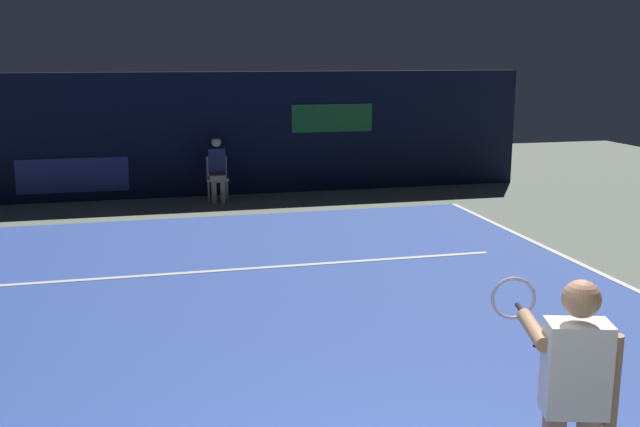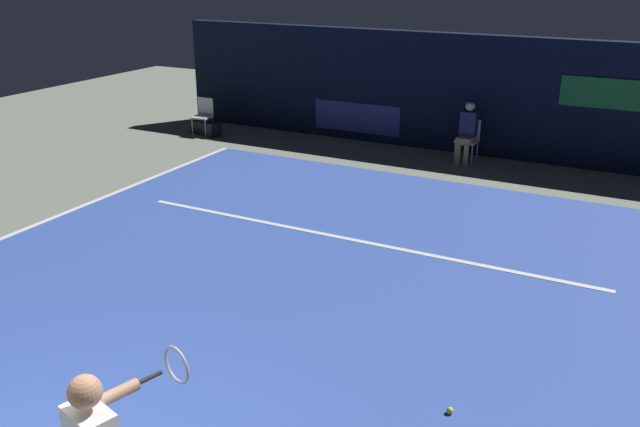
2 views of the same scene
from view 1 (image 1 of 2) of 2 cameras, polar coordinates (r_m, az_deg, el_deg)
The scene contains 8 objects.
ground_plane at distance 8.67m, azimuth -4.94°, elevation -7.92°, with size 29.23×29.23×0.00m, color gray.
court_surface at distance 8.67m, azimuth -4.94°, elevation -7.88°, with size 9.84×10.99×0.01m, color #3856B2.
line_sideline_left at distance 10.52m, azimuth 22.38°, elevation -5.10°, with size 0.10×10.99×0.01m, color white.
line_service at distance 10.48m, azimuth -6.59°, elevation -4.30°, with size 7.68×0.10×0.01m, color white.
back_wall at distance 15.96m, azimuth -9.42°, elevation 5.99°, with size 14.52×0.33×2.60m.
tennis_player at distance 4.72m, azimuth 18.73°, elevation -13.39°, with size 0.51×1.03×1.73m.
line_judge_on_chair at distance 15.29m, azimuth -7.89°, elevation 3.46°, with size 0.46×0.55×1.32m.
tennis_ball at distance 8.12m, azimuth 16.25°, elevation -9.46°, with size 0.07×0.07×0.07m, color #CCE033.
Camera 1 is at (-1.22, -3.56, 2.98)m, focal length 41.71 mm.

